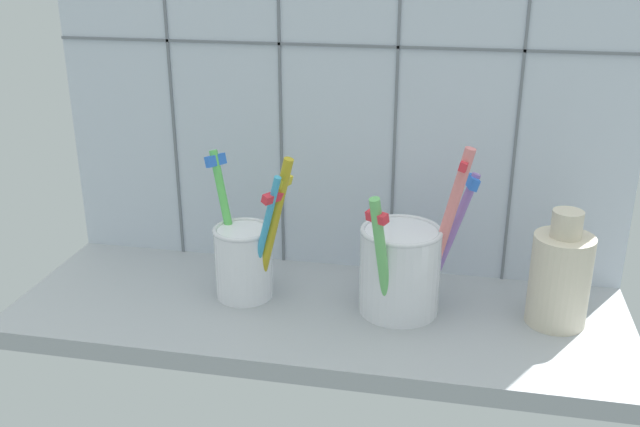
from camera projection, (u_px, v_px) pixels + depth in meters
The scene contains 5 objects.
counter_slab at pixel (317, 317), 75.71cm from camera, with size 64.00×22.00×2.00cm, color #9EA3A8.
tile_wall_back at pixel (339, 91), 78.87cm from camera, with size 64.00×2.20×45.00cm.
toothbrush_cup_left at pixel (245, 256), 76.36cm from camera, with size 10.68×7.46×16.54cm.
toothbrush_cup_right at pixel (402, 266), 73.17cm from camera, with size 11.64×10.24×17.99cm.
ceramic_vase at pixel (560, 276), 70.88cm from camera, with size 5.92×5.92×12.02cm.
Camera 1 is at (13.44, -65.23, 38.61)cm, focal length 40.33 mm.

